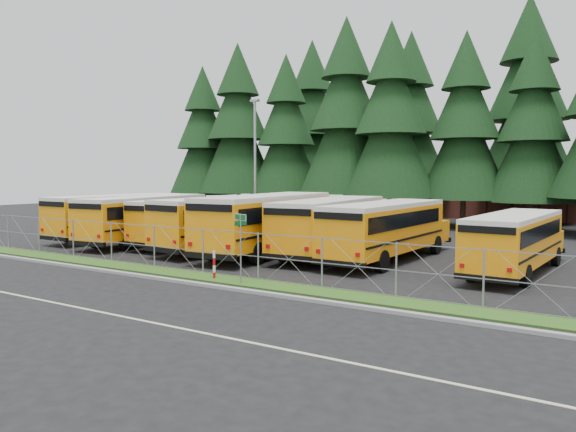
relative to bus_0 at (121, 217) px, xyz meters
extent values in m
plane|color=black|center=(14.31, -5.89, -1.48)|extent=(120.00, 120.00, 0.00)
cube|color=gray|center=(14.31, -8.99, -1.42)|extent=(50.00, 0.25, 0.12)
cube|color=#244C15|center=(14.31, -7.59, -1.45)|extent=(50.00, 1.40, 0.06)
cube|color=beige|center=(14.31, -13.89, -1.47)|extent=(50.00, 0.12, 0.01)
cube|color=brown|center=(20.31, 34.11, 1.52)|extent=(22.00, 10.00, 6.00)
cylinder|color=#989BA0|center=(16.18, -7.89, -0.08)|extent=(0.06, 0.06, 2.80)
cube|color=#0B531E|center=(16.18, -7.89, 1.20)|extent=(0.75, 0.32, 0.22)
cube|color=white|center=(16.18, -7.89, 1.20)|extent=(0.79, 0.33, 0.26)
cube|color=#0B531E|center=(16.18, -7.89, 0.96)|extent=(0.23, 0.52, 0.18)
cylinder|color=#B20C0C|center=(14.63, -7.69, -0.88)|extent=(0.11, 0.11, 1.20)
cylinder|color=#989BA0|center=(3.62, 10.32, 3.52)|extent=(0.20, 0.20, 10.00)
cube|color=#989BA0|center=(3.62, 10.32, 8.57)|extent=(0.70, 0.35, 0.18)
camera|label=1|loc=(29.69, -25.42, 2.94)|focal=35.00mm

